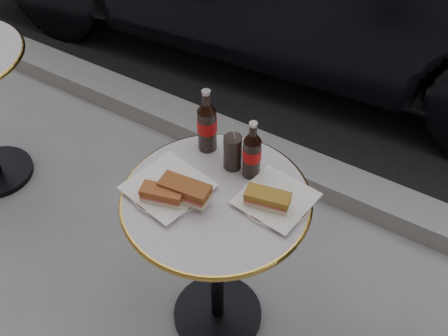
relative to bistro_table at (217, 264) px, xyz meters
The scene contains 11 objects.
ground 0.37m from the bistro_table, ahead, with size 80.00×80.00×0.00m, color gray.
curb 0.95m from the bistro_table, 90.00° to the left, with size 40.00×0.20×0.12m, color gray.
bistro_table is the anchor object (origin of this frame).
plate_left 0.40m from the bistro_table, 159.60° to the right, with size 0.25×0.25×0.01m, color silver.
plate_right 0.42m from the bistro_table, 25.57° to the left, with size 0.23×0.23×0.01m, color white.
sandwich_left_a 0.44m from the bistro_table, 139.28° to the right, with size 0.13×0.06×0.05m, color #9D5027.
sandwich_left_b 0.42m from the bistro_table, 139.84° to the right, with size 0.16×0.08×0.06m, color brown.
sandwich_right 0.44m from the bistro_table, 16.01° to the left, with size 0.14×0.07×0.05m, color #A17429.
cola_bottle_left 0.54m from the bistro_table, 129.18° to the left, with size 0.07×0.07×0.25m, color black, non-canonical shape.
cola_bottle_right 0.50m from the bistro_table, 73.12° to the left, with size 0.06×0.06×0.22m, color black, non-canonical shape.
cola_glass 0.46m from the bistro_table, 100.07° to the left, with size 0.07×0.07×0.13m, color black.
Camera 1 is at (0.65, -1.01, 2.07)m, focal length 45.00 mm.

